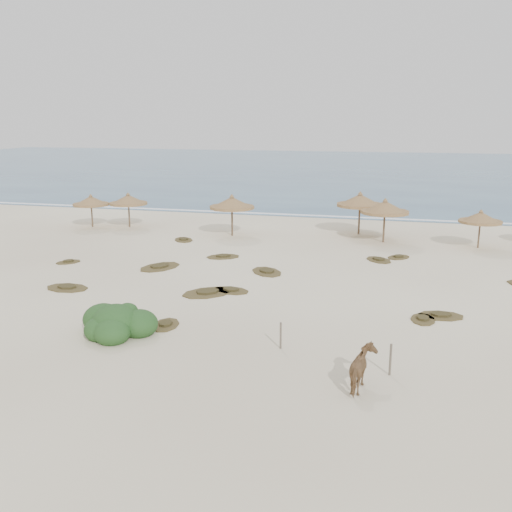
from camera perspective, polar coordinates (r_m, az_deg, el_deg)
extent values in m
plane|color=#F8EFCC|center=(25.91, -2.18, -5.35)|extent=(160.00, 160.00, 0.00)
cube|color=navy|center=(99.09, 10.27, 8.57)|extent=(200.00, 100.00, 0.01)
cube|color=white|center=(50.68, 6.15, 4.01)|extent=(70.00, 0.60, 0.01)
cylinder|color=brown|center=(46.95, -16.09, 4.00)|extent=(0.11, 0.11, 1.97)
cylinder|color=olive|center=(46.83, -16.16, 4.98)|extent=(3.24, 3.24, 0.17)
cone|color=olive|center=(46.79, -16.18, 5.36)|extent=(3.14, 3.14, 0.70)
cone|color=olive|center=(46.73, -16.22, 5.87)|extent=(0.34, 0.34, 0.21)
cylinder|color=brown|center=(46.15, -12.58, 4.11)|extent=(0.12, 0.12, 2.07)
cylinder|color=olive|center=(46.02, -12.63, 5.16)|extent=(3.21, 3.21, 0.18)
cone|color=olive|center=(45.97, -12.65, 5.56)|extent=(3.10, 3.10, 0.74)
cone|color=olive|center=(45.91, -12.68, 6.10)|extent=(0.35, 0.35, 0.22)
cylinder|color=brown|center=(41.77, -2.41, 3.60)|extent=(0.13, 0.13, 2.29)
cylinder|color=olive|center=(41.61, -2.42, 4.89)|extent=(4.27, 4.27, 0.20)
cone|color=olive|center=(41.56, -2.43, 5.38)|extent=(4.13, 4.13, 0.82)
cone|color=olive|center=(41.49, -2.43, 6.05)|extent=(0.39, 0.39, 0.24)
cylinder|color=brown|center=(42.90, 10.28, 3.73)|extent=(0.14, 0.14, 2.40)
cylinder|color=olive|center=(42.74, 10.34, 5.05)|extent=(3.81, 3.81, 0.21)
cone|color=olive|center=(42.69, 10.36, 5.55)|extent=(3.68, 3.68, 0.86)
cone|color=olive|center=(42.62, 10.39, 6.23)|extent=(0.41, 0.41, 0.25)
cylinder|color=brown|center=(40.44, 12.68, 2.97)|extent=(0.13, 0.13, 2.32)
cylinder|color=olive|center=(40.28, 12.75, 4.31)|extent=(3.44, 3.44, 0.20)
cone|color=olive|center=(40.23, 12.78, 4.82)|extent=(3.32, 3.32, 0.83)
cone|color=olive|center=(40.15, 12.82, 5.53)|extent=(0.40, 0.40, 0.24)
cylinder|color=brown|center=(40.52, 21.41, 2.10)|extent=(0.11, 0.11, 1.95)
cylinder|color=olive|center=(40.38, 21.51, 3.22)|extent=(3.43, 3.43, 0.17)
cone|color=olive|center=(40.33, 21.55, 3.65)|extent=(3.31, 3.31, 0.70)
cone|color=olive|center=(40.27, 21.60, 4.24)|extent=(0.33, 0.33, 0.20)
imported|color=brown|center=(18.66, 10.62, -11.09)|extent=(0.86, 1.70, 1.40)
cylinder|color=#63594A|center=(21.51, 2.48, -7.95)|extent=(0.09, 0.09, 1.03)
cylinder|color=#63594A|center=(19.90, 13.29, -10.05)|extent=(0.10, 0.10, 1.12)
ellipsoid|color=#2D5022|center=(23.47, -13.86, -6.45)|extent=(1.91, 1.91, 1.43)
ellipsoid|color=#2D5022|center=(23.36, -11.64, -6.67)|extent=(1.53, 1.53, 1.15)
ellipsoid|color=#2D5022|center=(24.15, -15.04, -6.07)|extent=(1.63, 1.63, 1.22)
ellipsoid|color=#2D5022|center=(22.88, -14.19, -7.39)|extent=(1.43, 1.43, 1.08)
ellipsoid|color=#2D5022|center=(23.31, -15.22, -7.10)|extent=(1.34, 1.34, 1.00)
ellipsoid|color=#2D5022|center=(24.00, -11.65, -6.36)|extent=(1.15, 1.15, 0.86)
ellipsoid|color=#2D5022|center=(23.63, -12.74, -5.39)|extent=(0.86, 0.86, 0.65)
ellipsoid|color=#2D5022|center=(23.55, -14.42, -5.43)|extent=(0.77, 0.77, 0.57)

